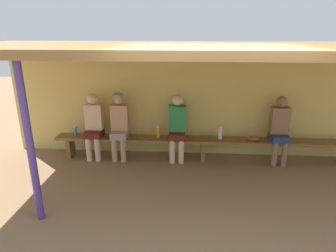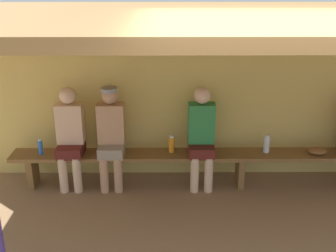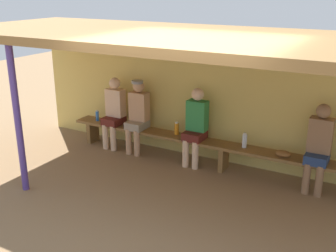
% 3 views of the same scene
% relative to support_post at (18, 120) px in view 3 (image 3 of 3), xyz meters
% --- Properties ---
extents(ground_plane, '(24.00, 24.00, 0.00)m').
position_rel_support_post_xyz_m(ground_plane, '(2.37, 0.55, -1.10)').
color(ground_plane, '#8C6D4C').
extents(back_wall, '(8.00, 0.20, 2.20)m').
position_rel_support_post_xyz_m(back_wall, '(2.37, 2.55, 0.00)').
color(back_wall, '#D8BC60').
rests_on(back_wall, ground).
extents(dugout_roof, '(8.00, 2.80, 0.12)m').
position_rel_support_post_xyz_m(dugout_roof, '(2.37, 1.25, 1.16)').
color(dugout_roof, olive).
rests_on(dugout_roof, back_wall).
extents(support_post, '(0.10, 0.10, 2.20)m').
position_rel_support_post_xyz_m(support_post, '(0.00, 0.00, 0.00)').
color(support_post, '#4C388C').
rests_on(support_post, ground).
extents(bench, '(6.00, 0.36, 0.46)m').
position_rel_support_post_xyz_m(bench, '(2.37, 2.10, -0.71)').
color(bench, brown).
rests_on(bench, ground).
extents(player_middle, '(0.34, 0.42, 1.34)m').
position_rel_support_post_xyz_m(player_middle, '(0.68, 2.10, -0.35)').
color(player_middle, gray).
rests_on(player_middle, ground).
extents(player_in_white, '(0.34, 0.42, 1.34)m').
position_rel_support_post_xyz_m(player_in_white, '(3.83, 2.10, -0.37)').
color(player_in_white, navy).
rests_on(player_in_white, ground).
extents(player_leftmost, '(0.34, 0.42, 1.34)m').
position_rel_support_post_xyz_m(player_leftmost, '(1.84, 2.10, -0.37)').
color(player_leftmost, '#591E19').
rests_on(player_leftmost, ground).
extents(player_rightmost, '(0.34, 0.42, 1.34)m').
position_rel_support_post_xyz_m(player_rightmost, '(0.15, 2.10, -0.37)').
color(player_rightmost, '#591E19').
rests_on(player_rightmost, ground).
extents(water_bottle_green, '(0.06, 0.06, 0.21)m').
position_rel_support_post_xyz_m(water_bottle_green, '(-0.24, 2.09, -0.54)').
color(water_bottle_green, blue).
rests_on(water_bottle_green, bench).
extents(water_bottle_clear, '(0.08, 0.08, 0.24)m').
position_rel_support_post_xyz_m(water_bottle_clear, '(2.70, 2.13, -0.52)').
color(water_bottle_clear, silver).
rests_on(water_bottle_clear, bench).
extents(water_bottle_orange, '(0.08, 0.08, 0.23)m').
position_rel_support_post_xyz_m(water_bottle_orange, '(1.46, 2.15, -0.53)').
color(water_bottle_orange, orange).
rests_on(water_bottle_orange, bench).
extents(baseball_glove_tan, '(0.25, 0.19, 0.09)m').
position_rel_support_post_xyz_m(baseball_glove_tan, '(3.35, 2.06, -0.60)').
color(baseball_glove_tan, brown).
rests_on(baseball_glove_tan, bench).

